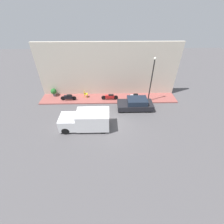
{
  "coord_description": "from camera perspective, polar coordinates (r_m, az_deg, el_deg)",
  "views": [
    {
      "loc": [
        -11.49,
        -0.05,
        10.25
      ],
      "look_at": [
        1.34,
        -0.34,
        0.6
      ],
      "focal_mm": 24.0,
      "sensor_mm": 36.0,
      "label": 1
    }
  ],
  "objects": [
    {
      "name": "cafe_chair",
      "position": [
        19.53,
        -10.17,
        6.93
      ],
      "size": [
        0.4,
        0.4,
        0.91
      ],
      "color": "yellow",
      "rests_on": "sidewalk"
    },
    {
      "name": "motorcycle_black",
      "position": [
        19.45,
        -16.27,
        5.42
      ],
      "size": [
        0.3,
        1.93,
        0.77
      ],
      "color": "black",
      "rests_on": "sidewalk"
    },
    {
      "name": "motorcycle_red",
      "position": [
        18.81,
        -0.83,
        5.83
      ],
      "size": [
        0.3,
        2.08,
        0.72
      ],
      "color": "#B21E1E",
      "rests_on": "sidewalk"
    },
    {
      "name": "building_facade",
      "position": [
        19.07,
        -1.41,
        15.55
      ],
      "size": [
        0.3,
        17.14,
        6.6
      ],
      "color": "beige",
      "rests_on": "ground_plane"
    },
    {
      "name": "scooter_silver",
      "position": [
        19.15,
        8.55,
        5.96
      ],
      "size": [
        0.3,
        1.89,
        0.71
      ],
      "color": "#B7B7BF",
      "rests_on": "sidewalk"
    },
    {
      "name": "parked_car",
      "position": [
        17.45,
        8.95,
        3.06
      ],
      "size": [
        1.82,
        4.04,
        1.35
      ],
      "color": "black",
      "rests_on": "ground_plane"
    },
    {
      "name": "potted_plant",
      "position": [
        20.91,
        -21.34,
        7.22
      ],
      "size": [
        0.73,
        0.73,
        1.03
      ],
      "color": "slate",
      "rests_on": "sidewalk"
    },
    {
      "name": "ground_plane",
      "position": [
        15.4,
        -1.16,
        -4.8
      ],
      "size": [
        60.0,
        60.0,
        0.0
      ],
      "primitive_type": "plane",
      "color": "#514F51"
    },
    {
      "name": "delivery_van",
      "position": [
        14.66,
        -10.01,
        -3.04
      ],
      "size": [
        1.93,
        4.73,
        1.89
      ],
      "color": "white",
      "rests_on": "ground_plane"
    },
    {
      "name": "sidewalk",
      "position": [
        19.36,
        -1.26,
        5.19
      ],
      "size": [
        2.29,
        17.14,
        0.13
      ],
      "color": "#934C47",
      "rests_on": "ground_plane"
    },
    {
      "name": "streetlamp",
      "position": [
        17.8,
        14.99,
        12.95
      ],
      "size": [
        0.29,
        0.29,
        5.37
      ],
      "color": "black",
      "rests_on": "sidewalk"
    }
  ]
}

